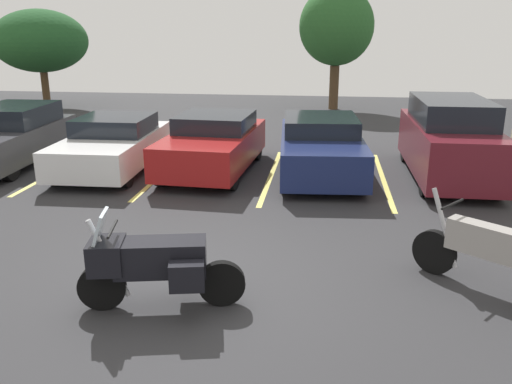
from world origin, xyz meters
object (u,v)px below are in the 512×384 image
at_px(car_navy, 320,147).
at_px(car_maroon, 449,140).
at_px(car_charcoal, 11,136).
at_px(car_red, 213,144).
at_px(motorcycle_touring, 154,262).
at_px(motorcycle_second, 488,253).
at_px(car_white, 113,145).

xyz_separation_m(car_navy, car_maroon, (3.09, 0.07, 0.25)).
bearing_deg(car_charcoal, car_red, -0.87).
bearing_deg(motorcycle_touring, motorcycle_second, 13.46).
bearing_deg(car_maroon, car_charcoal, -179.74).
bearing_deg(car_navy, motorcycle_second, -67.90).
height_order(motorcycle_touring, motorcycle_second, motorcycle_touring).
bearing_deg(motorcycle_second, car_charcoal, 150.76).
relative_size(motorcycle_touring, car_red, 0.49).
relative_size(car_charcoal, car_white, 1.04).
distance_m(car_navy, car_maroon, 3.10).
bearing_deg(motorcycle_second, motorcycle_touring, -166.54).
relative_size(car_red, car_navy, 0.94).
xyz_separation_m(motorcycle_second, car_charcoal, (-10.70, 5.99, 0.17)).
height_order(car_white, car_red, car_red).
bearing_deg(car_charcoal, car_navy, -0.10).
bearing_deg(car_red, motorcycle_touring, -84.55).
bearing_deg(motorcycle_second, car_white, 143.52).
distance_m(car_white, car_maroon, 8.42).
height_order(motorcycle_touring, car_maroon, car_maroon).
height_order(car_red, car_maroon, car_maroon).
bearing_deg(car_maroon, motorcycle_touring, -125.81).
relative_size(motorcycle_touring, car_charcoal, 0.48).
distance_m(car_white, car_navy, 5.33).
bearing_deg(motorcycle_second, car_maroon, 83.77).
height_order(car_navy, car_maroon, car_maroon).
bearing_deg(car_white, car_charcoal, 174.93).
bearing_deg(car_white, car_maroon, 2.14).
xyz_separation_m(motorcycle_second, car_navy, (-2.43, 5.98, 0.12)).
relative_size(motorcycle_touring, car_navy, 0.46).
bearing_deg(motorcycle_touring, car_navy, 73.80).
height_order(motorcycle_second, car_red, car_red).
distance_m(motorcycle_second, car_navy, 6.45).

